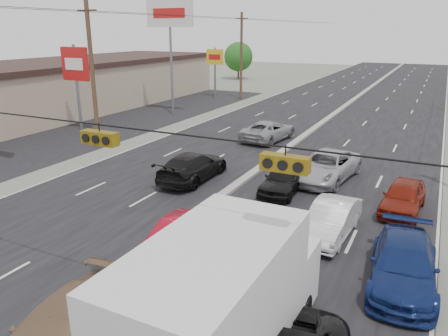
{
  "coord_description": "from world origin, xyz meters",
  "views": [
    {
      "loc": [
        9.23,
        -8.38,
        8.13
      ],
      "look_at": [
        0.97,
        8.26,
        2.2
      ],
      "focal_mm": 35.0,
      "sensor_mm": 36.0,
      "label": 1
    }
  ],
  "objects": [
    {
      "name": "queue_car_b",
      "position": [
        5.9,
        8.12,
        0.72
      ],
      "size": [
        1.77,
        4.43,
        1.43
      ],
      "primitive_type": "imported",
      "rotation": [
        0.0,
        0.0,
        -0.06
      ],
      "color": "silver",
      "rests_on": "ground"
    },
    {
      "name": "ground",
      "position": [
        0.0,
        0.0,
        0.0
      ],
      "size": [
        200.0,
        200.0,
        0.0
      ],
      "primitive_type": "plane",
      "color": "#606356",
      "rests_on": "ground"
    },
    {
      "name": "road_surface",
      "position": [
        0.0,
        30.0,
        0.0
      ],
      "size": [
        20.0,
        160.0,
        0.02
      ],
      "primitive_type": "cube",
      "color": "black",
      "rests_on": "ground"
    },
    {
      "name": "utility_pole_left_b",
      "position": [
        -12.5,
        15.0,
        5.11
      ],
      "size": [
        1.6,
        0.3,
        10.0
      ],
      "color": "#422D1E",
      "rests_on": "ground"
    },
    {
      "name": "strip_mall",
      "position": [
        -26.0,
        25.0,
        2.3
      ],
      "size": [
        12.0,
        42.0,
        4.6
      ],
      "primitive_type": "cube",
      "color": "tan",
      "rests_on": "ground"
    },
    {
      "name": "queue_car_a",
      "position": [
        2.52,
        12.08,
        0.72
      ],
      "size": [
        1.77,
        4.25,
        1.44
      ],
      "primitive_type": "imported",
      "rotation": [
        0.0,
        0.0,
        0.02
      ],
      "color": "black",
      "rests_on": "ground"
    },
    {
      "name": "pole_sign_billboard",
      "position": [
        -14.5,
        28.0,
        8.87
      ],
      "size": [
        5.0,
        0.25,
        11.0
      ],
      "color": "slate",
      "rests_on": "ground"
    },
    {
      "name": "utility_pole_left_c",
      "position": [
        -12.5,
        40.0,
        5.11
      ],
      "size": [
        1.6,
        0.3,
        10.0
      ],
      "color": "#422D1E",
      "rests_on": "ground"
    },
    {
      "name": "parking_lot",
      "position": [
        -17.0,
        25.0,
        0.0
      ],
      "size": [
        10.0,
        42.0,
        0.02
      ],
      "primitive_type": "cube",
      "color": "black",
      "rests_on": "ground"
    },
    {
      "name": "pole_sign_far",
      "position": [
        -16.0,
        40.0,
        4.41
      ],
      "size": [
        2.2,
        0.25,
        6.0
      ],
      "color": "slate",
      "rests_on": "ground"
    },
    {
      "name": "tan_sedan",
      "position": [
        1.4,
        -1.93,
        0.75
      ],
      "size": [
        2.65,
        5.36,
        1.5
      ],
      "primitive_type": "imported",
      "rotation": [
        0.0,
        0.0,
        0.11
      ],
      "color": "brown",
      "rests_on": "ground"
    },
    {
      "name": "queue_car_e",
      "position": [
        8.31,
        12.13,
        0.71
      ],
      "size": [
        1.97,
        4.3,
        1.43
      ],
      "primitive_type": "imported",
      "rotation": [
        0.0,
        0.0,
        -0.07
      ],
      "color": "maroon",
      "rests_on": "ground"
    },
    {
      "name": "red_sedan",
      "position": [
        1.4,
        3.77,
        0.74
      ],
      "size": [
        1.63,
        4.54,
        1.49
      ],
      "primitive_type": "imported",
      "rotation": [
        0.0,
        0.0,
        -0.01
      ],
      "color": "#A2091D",
      "rests_on": "ground"
    },
    {
      "name": "tree_left_far",
      "position": [
        -22.0,
        60.0,
        3.72
      ],
      "size": [
        4.8,
        4.8,
        6.12
      ],
      "color": "#382619",
      "rests_on": "ground"
    },
    {
      "name": "oncoming_near",
      "position": [
        -2.69,
        11.71,
        0.78
      ],
      "size": [
        2.22,
        5.36,
        1.55
      ],
      "primitive_type": "imported",
      "rotation": [
        0.0,
        0.0,
        3.15
      ],
      "color": "black",
      "rests_on": "ground"
    },
    {
      "name": "box_truck",
      "position": [
        5.35,
        -0.52,
        1.96
      ],
      "size": [
        2.74,
        7.56,
        3.82
      ],
      "rotation": [
        0.0,
        0.0,
        -0.01
      ],
      "color": "black",
      "rests_on": "ground"
    },
    {
      "name": "queue_car_c",
      "position": [
        3.99,
        15.02,
        0.79
      ],
      "size": [
        3.33,
        5.97,
        1.58
      ],
      "primitive_type": "imported",
      "rotation": [
        0.0,
        0.0,
        -0.13
      ],
      "color": "#A6A8AE",
      "rests_on": "ground"
    },
    {
      "name": "queue_car_d",
      "position": [
        8.89,
        5.6,
        0.74
      ],
      "size": [
        2.39,
        5.21,
        1.48
      ],
      "primitive_type": "imported",
      "rotation": [
        0.0,
        0.0,
        0.06
      ],
      "color": "navy",
      "rests_on": "ground"
    },
    {
      "name": "oncoming_far",
      "position": [
        -2.16,
        22.22,
        0.75
      ],
      "size": [
        3.2,
        5.69,
        1.5
      ],
      "primitive_type": "imported",
      "rotation": [
        0.0,
        0.0,
        3.01
      ],
      "color": "gray",
      "rests_on": "ground"
    },
    {
      "name": "traffic_signals",
      "position": [
        1.4,
        0.0,
        5.49
      ],
      "size": [
        25.0,
        0.3,
        0.54
      ],
      "color": "black",
      "rests_on": "ground"
    },
    {
      "name": "center_median",
      "position": [
        0.0,
        30.0,
        0.1
      ],
      "size": [
        0.5,
        160.0,
        0.2
      ],
      "primitive_type": "cube",
      "color": "gray",
      "rests_on": "ground"
    },
    {
      "name": "pole_sign_mid",
      "position": [
        -17.0,
        18.0,
        5.11
      ],
      "size": [
        2.6,
        0.25,
        7.0
      ],
      "color": "slate",
      "rests_on": "ground"
    }
  ]
}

